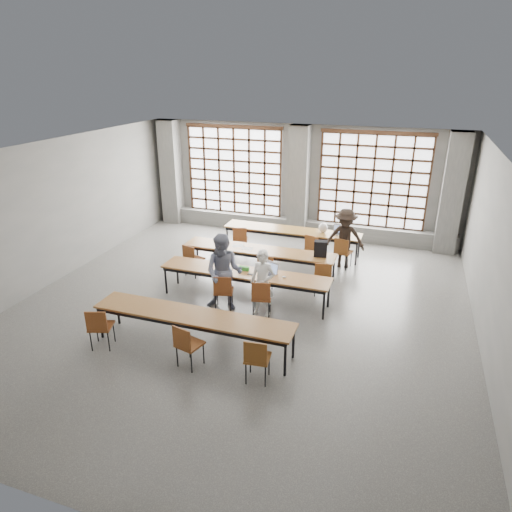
% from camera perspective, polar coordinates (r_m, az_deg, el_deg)
% --- Properties ---
extents(floor, '(11.00, 11.00, 0.00)m').
position_cam_1_polar(floor, '(10.50, -1.94, -6.45)').
color(floor, '#51514E').
rests_on(floor, ground).
extents(ceiling, '(11.00, 11.00, 0.00)m').
position_cam_1_polar(ceiling, '(9.33, -2.22, 12.72)').
color(ceiling, silver).
rests_on(ceiling, floor).
extents(wall_back, '(10.00, 0.00, 10.00)m').
position_cam_1_polar(wall_back, '(14.84, 5.61, 9.39)').
color(wall_back, '#626260').
rests_on(wall_back, floor).
extents(wall_front, '(10.00, 0.00, 10.00)m').
position_cam_1_polar(wall_front, '(5.61, -23.33, -16.01)').
color(wall_front, '#626260').
rests_on(wall_front, floor).
extents(wall_left, '(0.00, 11.00, 11.00)m').
position_cam_1_polar(wall_left, '(12.40, -24.29, 4.88)').
color(wall_left, '#626260').
rests_on(wall_left, floor).
extents(wall_right, '(0.00, 11.00, 11.00)m').
position_cam_1_polar(wall_right, '(9.35, 27.91, -1.11)').
color(wall_right, '#626260').
rests_on(wall_right, floor).
extents(column_left, '(0.60, 0.55, 3.50)m').
position_cam_1_polar(column_left, '(16.20, -10.54, 10.23)').
color(column_left, '#595957').
rests_on(column_left, floor).
extents(column_mid, '(0.60, 0.55, 3.50)m').
position_cam_1_polar(column_mid, '(14.58, 5.34, 9.16)').
color(column_mid, '#595957').
rests_on(column_mid, floor).
extents(column_right, '(0.60, 0.55, 3.50)m').
position_cam_1_polar(column_right, '(14.24, 23.33, 7.12)').
color(column_right, '#595957').
rests_on(column_right, floor).
extents(window_left, '(3.32, 0.12, 3.00)m').
position_cam_1_polar(window_left, '(15.40, -2.74, 10.52)').
color(window_left, white).
rests_on(window_left, wall_back).
extents(window_right, '(3.32, 0.12, 3.00)m').
position_cam_1_polar(window_right, '(14.40, 14.39, 9.01)').
color(window_right, white).
rests_on(window_right, wall_back).
extents(sill_ledge, '(9.80, 0.35, 0.50)m').
position_cam_1_polar(sill_ledge, '(15.06, 5.21, 3.67)').
color(sill_ledge, '#595957').
rests_on(sill_ledge, floor).
extents(desk_row_a, '(4.00, 0.70, 0.73)m').
position_cam_1_polar(desk_row_a, '(13.32, 4.50, 3.04)').
color(desk_row_a, brown).
rests_on(desk_row_a, floor).
extents(desk_row_b, '(4.00, 0.70, 0.73)m').
position_cam_1_polar(desk_row_b, '(11.83, 0.36, 0.57)').
color(desk_row_b, brown).
rests_on(desk_row_b, floor).
extents(desk_row_c, '(4.00, 0.70, 0.73)m').
position_cam_1_polar(desk_row_c, '(10.54, -1.43, -2.30)').
color(desk_row_c, brown).
rests_on(desk_row_c, floor).
extents(desk_row_d, '(4.00, 0.70, 0.73)m').
position_cam_1_polar(desk_row_d, '(8.87, -7.92, -7.61)').
color(desk_row_d, brown).
rests_on(desk_row_d, floor).
extents(chair_back_left, '(0.52, 0.53, 0.88)m').
position_cam_1_polar(chair_back_left, '(13.19, -2.01, 2.31)').
color(chair_back_left, brown).
rests_on(chair_back_left, floor).
extents(chair_back_mid, '(0.52, 0.53, 0.88)m').
position_cam_1_polar(chair_back_mid, '(12.63, 7.17, 1.21)').
color(chair_back_mid, brown).
rests_on(chair_back_mid, floor).
extents(chair_back_right, '(0.51, 0.51, 0.88)m').
position_cam_1_polar(chair_back_right, '(12.51, 10.77, 0.76)').
color(chair_back_right, brown).
rests_on(chair_back_right, floor).
extents(chair_mid_left, '(0.52, 0.52, 0.88)m').
position_cam_1_polar(chair_mid_left, '(11.94, -8.01, -0.13)').
color(chair_mid_left, maroon).
rests_on(chair_mid_left, floor).
extents(chair_mid_centre, '(0.46, 0.46, 0.88)m').
position_cam_1_polar(chair_mid_centre, '(11.22, 1.30, -1.42)').
color(chair_mid_centre, maroon).
rests_on(chair_mid_centre, floor).
extents(chair_mid_right, '(0.49, 0.49, 0.88)m').
position_cam_1_polar(chair_mid_right, '(10.91, 8.37, -2.37)').
color(chair_mid_right, brown).
rests_on(chair_mid_right, floor).
extents(chair_front_left, '(0.52, 0.52, 0.88)m').
position_cam_1_polar(chair_front_left, '(10.16, -4.12, -4.14)').
color(chair_front_left, brown).
rests_on(chair_front_left, floor).
extents(chair_front_right, '(0.50, 0.50, 0.88)m').
position_cam_1_polar(chair_front_right, '(9.88, 0.69, -4.91)').
color(chair_front_right, brown).
rests_on(chair_front_right, floor).
extents(chair_near_left, '(0.53, 0.53, 0.88)m').
position_cam_1_polar(chair_near_left, '(9.30, -19.01, -8.11)').
color(chair_near_left, brown).
rests_on(chair_near_left, floor).
extents(chair_near_mid, '(0.51, 0.51, 0.88)m').
position_cam_1_polar(chair_near_mid, '(8.39, -8.68, -10.59)').
color(chair_near_mid, brown).
rests_on(chair_near_mid, floor).
extents(chair_near_right, '(0.46, 0.47, 0.88)m').
position_cam_1_polar(chair_near_right, '(7.94, 0.09, -12.42)').
color(chair_near_right, brown).
rests_on(chair_near_right, floor).
extents(student_male, '(0.57, 0.39, 1.52)m').
position_cam_1_polar(student_male, '(9.89, 0.83, -3.42)').
color(student_male, white).
rests_on(student_male, floor).
extents(student_female, '(0.94, 0.77, 1.77)m').
position_cam_1_polar(student_female, '(10.12, -4.02, -2.06)').
color(student_female, navy).
rests_on(student_female, floor).
extents(student_back, '(1.14, 0.76, 1.65)m').
position_cam_1_polar(student_back, '(12.52, 11.03, 2.17)').
color(student_back, black).
rests_on(student_back, floor).
extents(laptop_front, '(0.45, 0.42, 0.26)m').
position_cam_1_polar(laptop_front, '(10.41, 1.73, -1.87)').
color(laptop_front, silver).
rests_on(laptop_front, desk_row_c).
extents(laptop_back, '(0.37, 0.32, 0.26)m').
position_cam_1_polar(laptop_back, '(13.14, 10.36, 3.04)').
color(laptop_back, '#BBBABF').
rests_on(laptop_back, desk_row_a).
extents(mouse, '(0.11, 0.09, 0.04)m').
position_cam_1_polar(mouse, '(10.22, 3.54, -2.64)').
color(mouse, white).
rests_on(mouse, desk_row_c).
extents(green_box, '(0.25, 0.10, 0.09)m').
position_cam_1_polar(green_box, '(10.57, -1.54, -1.55)').
color(green_box, green).
rests_on(green_box, desk_row_c).
extents(phone, '(0.14, 0.08, 0.01)m').
position_cam_1_polar(phone, '(10.36, -0.69, -2.29)').
color(phone, black).
rests_on(phone, desk_row_c).
extents(paper_sheet_a, '(0.36, 0.33, 0.00)m').
position_cam_1_polar(paper_sheet_a, '(12.04, -2.27, 1.29)').
color(paper_sheet_a, white).
rests_on(paper_sheet_a, desk_row_b).
extents(paper_sheet_b, '(0.31, 0.24, 0.00)m').
position_cam_1_polar(paper_sheet_b, '(11.86, -1.09, 0.96)').
color(paper_sheet_b, white).
rests_on(paper_sheet_b, desk_row_b).
extents(backpack, '(0.35, 0.25, 0.40)m').
position_cam_1_polar(backpack, '(11.41, 8.08, 0.92)').
color(backpack, black).
rests_on(backpack, desk_row_b).
extents(plastic_bag, '(0.32, 0.30, 0.29)m').
position_cam_1_polar(plastic_bag, '(13.12, 8.39, 3.52)').
color(plastic_bag, white).
rests_on(plastic_bag, desk_row_a).
extents(red_pouch, '(0.21, 0.10, 0.06)m').
position_cam_1_polar(red_pouch, '(9.38, -18.82, -8.05)').
color(red_pouch, '#AD1528').
rests_on(red_pouch, chair_near_left).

